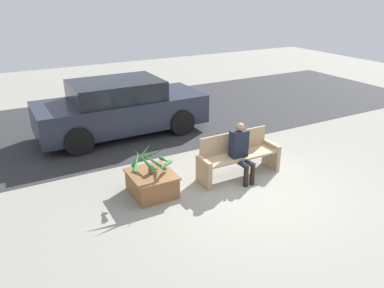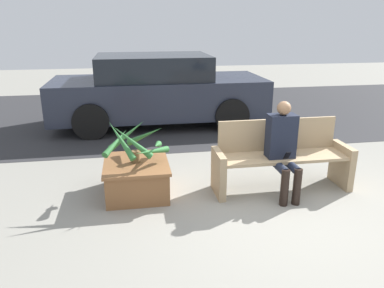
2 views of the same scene
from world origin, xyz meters
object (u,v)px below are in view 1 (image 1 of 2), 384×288
object	(u,v)px
bench	(238,156)
parked_car	(120,108)
person_seated	(241,149)
potted_plant	(151,160)
planter_box	(152,183)

from	to	relation	value
bench	parked_car	world-z (taller)	parked_car
person_seated	potted_plant	bearing A→B (deg)	169.94
bench	parked_car	distance (m)	3.88
person_seated	parked_car	world-z (taller)	parked_car
person_seated	bench	bearing A→B (deg)	71.13
bench	potted_plant	distance (m)	1.96
bench	potted_plant	bearing A→B (deg)	175.81
person_seated	parked_car	xyz separation A→B (m)	(-1.30, 3.81, 0.07)
planter_box	potted_plant	distance (m)	0.48
parked_car	potted_plant	bearing A→B (deg)	-99.34
planter_box	parked_car	size ratio (longest dim) A/B	0.21
person_seated	potted_plant	distance (m)	1.91
planter_box	potted_plant	size ratio (longest dim) A/B	1.08
person_seated	planter_box	bearing A→B (deg)	169.95
bench	parked_car	size ratio (longest dim) A/B	0.41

